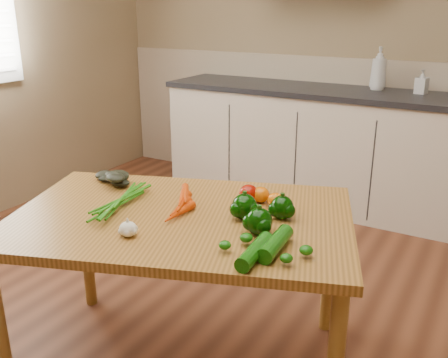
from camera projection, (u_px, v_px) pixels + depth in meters
room at (158, 69)px, 1.95m from camera, size 4.04×5.04×2.64m
counter_run at (347, 149)px, 3.76m from camera, size 2.84×0.64×1.14m
table at (182, 232)px, 1.98m from camera, size 1.53×1.25×0.71m
soap_bottle_a at (379, 68)px, 3.60m from camera, size 0.15×0.15×0.31m
soap_bottle_b at (422, 82)px, 3.46m from camera, size 0.09×0.09×0.17m
carrot_bunch at (162, 201)px, 2.00m from camera, size 0.29×0.26×0.07m
leafy_greens at (111, 174)px, 2.27m from camera, size 0.19×0.17×0.09m
garlic_bulb at (128, 229)px, 1.76m from camera, size 0.06×0.06×0.05m
pepper_a at (244, 207)px, 1.90m from camera, size 0.10×0.10×0.10m
pepper_b at (282, 207)px, 1.91m from camera, size 0.09×0.09×0.09m
pepper_c at (259, 221)px, 1.77m from camera, size 0.10×0.10×0.10m
tomato_a at (249, 193)px, 2.07m from camera, size 0.08×0.08×0.07m
tomato_b at (261, 195)px, 2.07m from camera, size 0.07×0.07×0.07m
tomato_c at (276, 200)px, 2.01m from camera, size 0.07×0.07×0.06m
zucchini_a at (275, 244)px, 1.65m from camera, size 0.07×0.21×0.06m
zucchini_b at (255, 251)px, 1.61m from camera, size 0.07×0.22×0.05m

